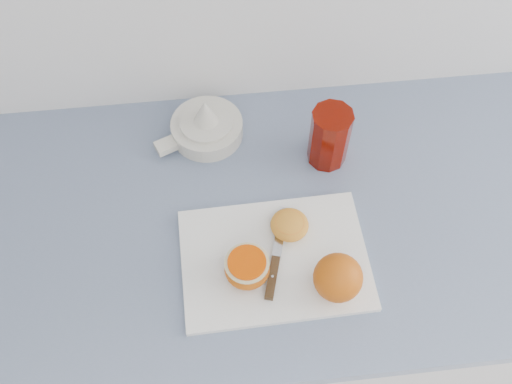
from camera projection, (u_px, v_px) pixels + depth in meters
counter at (294, 296)px, 1.46m from camera, size 2.60×0.64×0.89m
cutting_board at (275, 259)px, 1.02m from camera, size 0.34×0.24×0.01m
whole_orange at (338, 278)px, 0.95m from camera, size 0.08×0.08×0.08m
half_orange at (247, 268)px, 0.98m from camera, size 0.08×0.08×0.05m
squeezed_shell at (289, 225)px, 1.03m from camera, size 0.07×0.07×0.03m
paring_knife at (274, 269)px, 1.00m from camera, size 0.07×0.18×0.01m
citrus_juicer at (206, 126)px, 1.16m from camera, size 0.18×0.15×0.10m
red_tumbler at (329, 139)px, 1.10m from camera, size 0.08×0.08×0.13m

